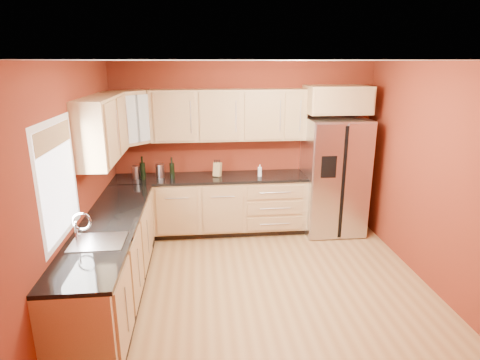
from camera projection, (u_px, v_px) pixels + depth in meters
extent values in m
plane|color=#996A3B|center=(262.00, 289.00, 4.75)|extent=(4.00, 4.00, 0.00)
plane|color=silver|center=(266.00, 60.00, 4.02)|extent=(4.00, 4.00, 0.00)
cube|color=maroon|center=(244.00, 147.00, 6.29)|extent=(4.00, 0.04, 2.60)
cube|color=maroon|center=(315.00, 279.00, 2.48)|extent=(4.00, 0.04, 2.60)
cube|color=maroon|center=(75.00, 190.00, 4.19)|extent=(0.04, 4.00, 2.60)
cube|color=maroon|center=(437.00, 179.00, 4.58)|extent=(0.04, 4.00, 2.60)
cube|color=tan|center=(211.00, 206.00, 6.20)|extent=(2.90, 0.60, 0.88)
cube|color=tan|center=(112.00, 262.00, 4.47)|extent=(0.60, 2.80, 0.88)
cube|color=black|center=(210.00, 178.00, 6.06)|extent=(2.90, 0.62, 0.04)
cube|color=black|center=(109.00, 224.00, 4.34)|extent=(0.62, 2.80, 0.04)
cube|color=tan|center=(229.00, 115.00, 5.96)|extent=(2.30, 0.33, 0.75)
cube|color=tan|center=(103.00, 129.00, 4.75)|extent=(0.33, 1.35, 0.75)
cube|color=tan|center=(130.00, 118.00, 5.67)|extent=(0.67, 0.67, 0.75)
cube|color=tan|center=(337.00, 99.00, 5.92)|extent=(0.92, 0.60, 0.40)
cube|color=silver|center=(334.00, 176.00, 6.18)|extent=(0.90, 0.75, 1.78)
cube|color=white|center=(58.00, 180.00, 3.65)|extent=(0.03, 0.90, 1.00)
cylinder|color=silver|center=(160.00, 171.00, 5.97)|extent=(0.16, 0.16, 0.21)
cylinder|color=silver|center=(137.00, 172.00, 5.92)|extent=(0.14, 0.14, 0.19)
cube|color=tan|center=(217.00, 169.00, 6.05)|extent=(0.13, 0.13, 0.21)
cylinder|color=white|center=(260.00, 171.00, 6.04)|extent=(0.06, 0.06, 0.18)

